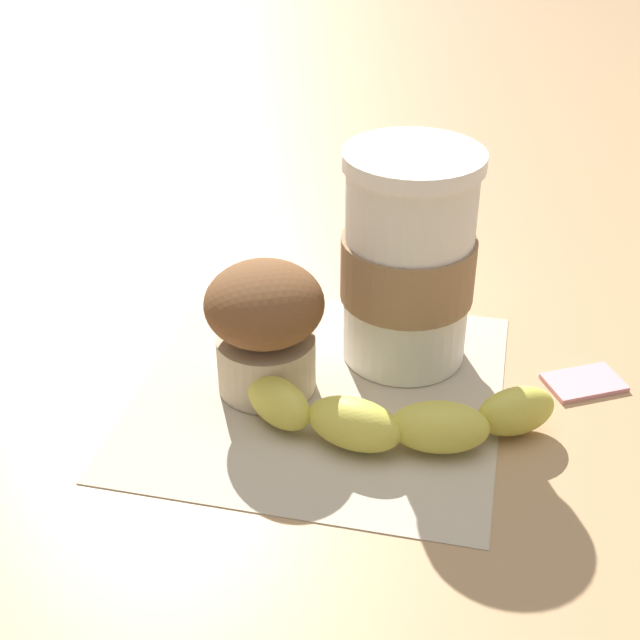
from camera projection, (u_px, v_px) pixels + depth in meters
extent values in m
plane|color=tan|center=(320.00, 392.00, 0.59)|extent=(3.00, 3.00, 0.00)
cube|color=beige|center=(320.00, 391.00, 0.59)|extent=(0.28, 0.28, 0.00)
cylinder|color=white|center=(408.00, 265.00, 0.59)|extent=(0.08, 0.08, 0.14)
cylinder|color=white|center=(414.00, 159.00, 0.55)|extent=(0.09, 0.09, 0.01)
cylinder|color=#997551|center=(408.00, 267.00, 0.59)|extent=(0.09, 0.09, 0.04)
cylinder|color=beige|center=(267.00, 362.00, 0.58)|extent=(0.06, 0.06, 0.04)
ellipsoid|color=brown|center=(264.00, 304.00, 0.56)|extent=(0.08, 0.08, 0.05)
ellipsoid|color=#D6CC4C|center=(279.00, 402.00, 0.55)|extent=(0.04, 0.06, 0.03)
ellipsoid|color=#D6CC4C|center=(354.00, 424.00, 0.53)|extent=(0.03, 0.06, 0.03)
ellipsoid|color=#D6CC4C|center=(440.00, 427.00, 0.53)|extent=(0.05, 0.07, 0.03)
ellipsoid|color=#D6CC4C|center=(516.00, 411.00, 0.54)|extent=(0.05, 0.05, 0.03)
cube|color=pink|center=(584.00, 380.00, 0.59)|extent=(0.06, 0.06, 0.01)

